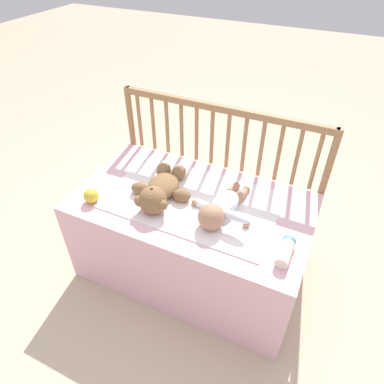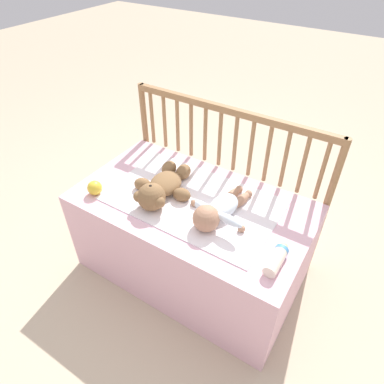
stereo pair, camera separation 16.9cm
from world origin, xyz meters
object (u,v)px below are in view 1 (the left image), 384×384
at_px(teddy_bear, 160,190).
at_px(toy_ball, 91,196).
at_px(baby, 221,208).
at_px(baby_bottle, 286,250).

relative_size(teddy_bear, toy_ball, 5.51).
relative_size(baby, baby_bottle, 2.22).
bearing_deg(baby, baby_bottle, -17.95).
distance_m(teddy_bear, toy_ball, 0.35).
bearing_deg(baby_bottle, teddy_bear, 171.20).
bearing_deg(baby_bottle, toy_ball, -175.74).
bearing_deg(teddy_bear, baby_bottle, -8.80).
height_order(teddy_bear, baby_bottle, teddy_bear).
xyz_separation_m(baby_bottle, toy_ball, (-0.97, -0.07, 0.01)).
bearing_deg(baby_bottle, baby, 162.05).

